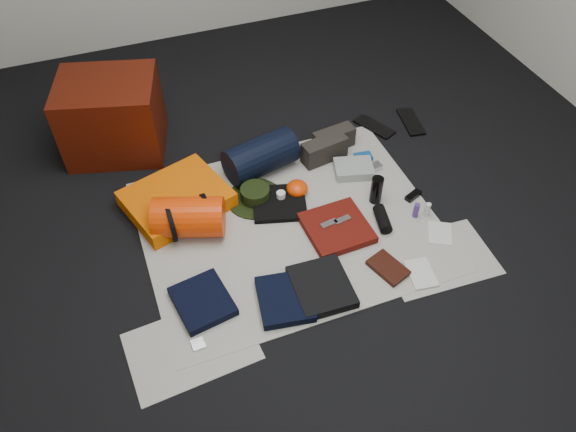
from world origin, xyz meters
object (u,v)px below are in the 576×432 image
object	(u,v)px
stuff_sack	(189,217)
paperback_book	(388,268)
water_bottle	(376,190)
compact_camera	(374,167)
navy_duffel	(261,156)
sleeping_pad	(177,199)
red_cabinet	(112,116)

from	to	relation	value
stuff_sack	paperback_book	bearing A→B (deg)	-35.07
water_bottle	compact_camera	world-z (taller)	water_bottle
navy_duffel	sleeping_pad	bearing A→B (deg)	178.42
sleeping_pad	water_bottle	bearing A→B (deg)	-18.89
red_cabinet	navy_duffel	bearing A→B (deg)	-19.21
stuff_sack	navy_duffel	size ratio (longest dim) A/B	0.88
red_cabinet	compact_camera	world-z (taller)	red_cabinet
red_cabinet	stuff_sack	bearing A→B (deg)	-58.50
water_bottle	paperback_book	world-z (taller)	water_bottle
red_cabinet	compact_camera	bearing A→B (deg)	-13.22
stuff_sack	navy_duffel	xyz separation A→B (m)	(0.52, 0.33, 0.00)
navy_duffel	water_bottle	xyz separation A→B (m)	(0.53, -0.48, -0.03)
paperback_book	stuff_sack	bearing A→B (deg)	125.86
red_cabinet	water_bottle	distance (m)	1.66
stuff_sack	water_bottle	world-z (taller)	stuff_sack
red_cabinet	water_bottle	size ratio (longest dim) A/B	3.32
water_bottle	compact_camera	distance (m)	0.27
red_cabinet	paperback_book	size ratio (longest dim) A/B	2.85
sleeping_pad	paperback_book	distance (m)	1.24
stuff_sack	paperback_book	xyz separation A→B (m)	(0.89, -0.62, -0.10)
stuff_sack	navy_duffel	bearing A→B (deg)	32.48
water_bottle	compact_camera	xyz separation A→B (m)	(0.11, 0.24, -0.07)
compact_camera	paperback_book	bearing A→B (deg)	-118.00
red_cabinet	sleeping_pad	xyz separation A→B (m)	(0.22, -0.65, -0.18)
water_bottle	sleeping_pad	bearing A→B (deg)	161.11
sleeping_pad	navy_duffel	distance (m)	0.56
sleeping_pad	stuff_sack	xyz separation A→B (m)	(0.02, -0.22, 0.06)
navy_duffel	paperback_book	world-z (taller)	navy_duffel
sleeping_pad	red_cabinet	bearing A→B (deg)	109.02
red_cabinet	navy_duffel	size ratio (longest dim) A/B	1.33
sleeping_pad	compact_camera	world-z (taller)	sleeping_pad
red_cabinet	water_bottle	xyz separation A→B (m)	(1.30, -1.02, -0.15)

